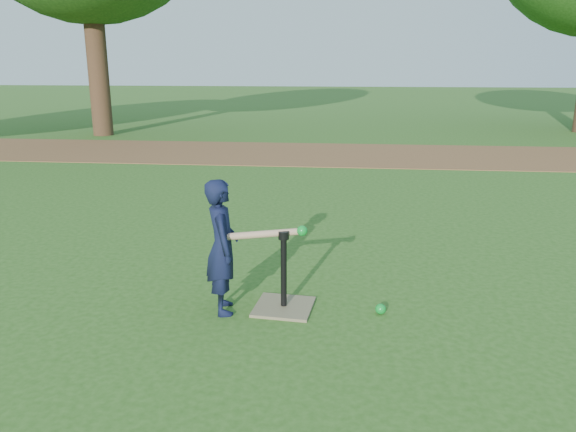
# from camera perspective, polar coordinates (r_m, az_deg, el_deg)

# --- Properties ---
(ground) EXTENTS (80.00, 80.00, 0.00)m
(ground) POSITION_cam_1_polar(r_m,az_deg,el_deg) (4.28, 1.96, -9.76)
(ground) COLOR #285116
(ground) RESTS_ON ground
(dirt_strip) EXTENTS (24.00, 3.00, 0.01)m
(dirt_strip) POSITION_cam_1_polar(r_m,az_deg,el_deg) (11.52, 4.76, 6.28)
(dirt_strip) COLOR brown
(dirt_strip) RESTS_ON ground
(child) EXTENTS (0.34, 0.42, 1.01)m
(child) POSITION_cam_1_polar(r_m,az_deg,el_deg) (4.16, -6.71, -3.12)
(child) COLOR black
(child) RESTS_ON ground
(wiffle_ball_ground) EXTENTS (0.08, 0.08, 0.08)m
(wiffle_ball_ground) POSITION_cam_1_polar(r_m,az_deg,el_deg) (4.30, 9.39, -9.30)
(wiffle_ball_ground) COLOR #0C8626
(wiffle_ball_ground) RESTS_ON ground
(batting_tee) EXTENTS (0.47, 0.47, 0.61)m
(batting_tee) POSITION_cam_1_polar(r_m,az_deg,el_deg) (4.31, -0.43, -8.01)
(batting_tee) COLOR #76694B
(batting_tee) RESTS_ON ground
(swing_action) EXTENTS (0.63, 0.26, 0.08)m
(swing_action) POSITION_cam_1_polar(r_m,az_deg,el_deg) (4.14, -1.82, -1.76)
(swing_action) COLOR tan
(swing_action) RESTS_ON ground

